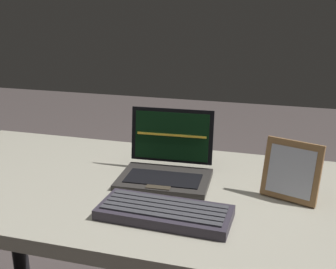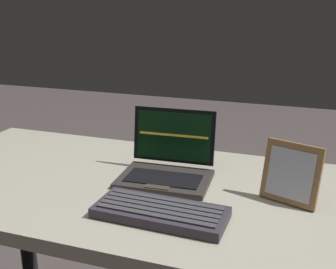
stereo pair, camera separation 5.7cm
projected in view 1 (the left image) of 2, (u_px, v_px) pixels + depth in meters
desk at (136, 216)px, 1.22m from camera, size 1.41×0.68×0.70m
laptop_front at (167, 166)px, 1.22m from camera, size 0.27×0.22×0.19m
external_keyboard at (165, 212)px, 1.00m from camera, size 0.33×0.14×0.03m
photo_frame at (291, 171)px, 1.08m from camera, size 0.15×0.09×0.16m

